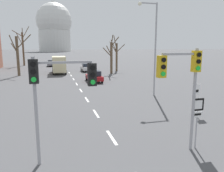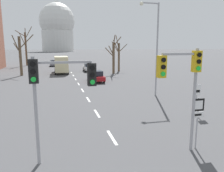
{
  "view_description": "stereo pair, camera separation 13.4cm",
  "coord_description": "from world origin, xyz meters",
  "px_view_note": "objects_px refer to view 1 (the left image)",
  "views": [
    {
      "loc": [
        -2.92,
        -2.18,
        4.89
      ],
      "look_at": [
        -0.27,
        7.6,
        3.07
      ],
      "focal_mm": 35.0,
      "sensor_mm": 36.0,
      "label": 1
    },
    {
      "loc": [
        -2.79,
        -2.21,
        4.89
      ],
      "look_at": [
        -0.27,
        7.6,
        3.07
      ],
      "focal_mm": 35.0,
      "sensor_mm": 36.0,
      "label": 2
    }
  ],
  "objects_px": {
    "speed_limit_sign": "(196,94)",
    "street_lamp_right": "(153,41)",
    "sedan_mid_centre": "(86,67)",
    "delivery_truck": "(59,64)",
    "traffic_signal_near_right": "(184,75)",
    "sedan_near_left": "(94,76)",
    "route_sign_post": "(197,114)",
    "sedan_near_right": "(51,63)",
    "traffic_signal_near_left": "(56,83)"
  },
  "relations": [
    {
      "from": "traffic_signal_near_left",
      "to": "sedan_near_left",
      "type": "height_order",
      "value": "traffic_signal_near_left"
    },
    {
      "from": "sedan_near_left",
      "to": "sedan_near_right",
      "type": "relative_size",
      "value": 0.98
    },
    {
      "from": "speed_limit_sign",
      "to": "delivery_truck",
      "type": "xyz_separation_m",
      "value": [
        -8.79,
        28.49,
        0.16
      ]
    },
    {
      "from": "traffic_signal_near_right",
      "to": "sedan_near_left",
      "type": "height_order",
      "value": "traffic_signal_near_right"
    },
    {
      "from": "street_lamp_right",
      "to": "sedan_mid_centre",
      "type": "xyz_separation_m",
      "value": [
        -3.16,
        23.35,
        -4.64
      ]
    },
    {
      "from": "street_lamp_right",
      "to": "traffic_signal_near_right",
      "type": "bearing_deg",
      "value": -108.69
    },
    {
      "from": "street_lamp_right",
      "to": "delivery_truck",
      "type": "xyz_separation_m",
      "value": [
        -8.47,
        21.78,
        -3.76
      ]
    },
    {
      "from": "route_sign_post",
      "to": "sedan_mid_centre",
      "type": "height_order",
      "value": "route_sign_post"
    },
    {
      "from": "traffic_signal_near_right",
      "to": "route_sign_post",
      "type": "distance_m",
      "value": 2.12
    },
    {
      "from": "speed_limit_sign",
      "to": "sedan_near_right",
      "type": "bearing_deg",
      "value": 103.14
    },
    {
      "from": "delivery_truck",
      "to": "sedan_mid_centre",
      "type": "bearing_deg",
      "value": 16.47
    },
    {
      "from": "sedan_near_left",
      "to": "sedan_near_right",
      "type": "bearing_deg",
      "value": 102.43
    },
    {
      "from": "street_lamp_right",
      "to": "sedan_near_left",
      "type": "xyz_separation_m",
      "value": [
        -3.98,
        10.18,
        -4.67
      ]
    },
    {
      "from": "sedan_near_right",
      "to": "traffic_signal_near_right",
      "type": "bearing_deg",
      "value": -82.86
    },
    {
      "from": "traffic_signal_near_left",
      "to": "speed_limit_sign",
      "type": "bearing_deg",
      "value": 23.64
    },
    {
      "from": "sedan_near_left",
      "to": "sedan_near_right",
      "type": "height_order",
      "value": "sedan_near_left"
    },
    {
      "from": "route_sign_post",
      "to": "sedan_near_right",
      "type": "height_order",
      "value": "route_sign_post"
    },
    {
      "from": "route_sign_post",
      "to": "speed_limit_sign",
      "type": "relative_size",
      "value": 1.12
    },
    {
      "from": "speed_limit_sign",
      "to": "traffic_signal_near_right",
      "type": "bearing_deg",
      "value": -131.5
    },
    {
      "from": "traffic_signal_near_left",
      "to": "delivery_truck",
      "type": "bearing_deg",
      "value": 88.32
    },
    {
      "from": "traffic_signal_near_left",
      "to": "street_lamp_right",
      "type": "distance_m",
      "value": 14.61
    },
    {
      "from": "route_sign_post",
      "to": "sedan_near_right",
      "type": "relative_size",
      "value": 0.58
    },
    {
      "from": "sedan_near_right",
      "to": "sedan_mid_centre",
      "type": "bearing_deg",
      "value": -64.23
    },
    {
      "from": "delivery_truck",
      "to": "street_lamp_right",
      "type": "bearing_deg",
      "value": -68.75
    },
    {
      "from": "sedan_mid_centre",
      "to": "delivery_truck",
      "type": "relative_size",
      "value": 0.58
    },
    {
      "from": "traffic_signal_near_left",
      "to": "sedan_mid_centre",
      "type": "relative_size",
      "value": 1.08
    },
    {
      "from": "sedan_near_left",
      "to": "street_lamp_right",
      "type": "bearing_deg",
      "value": -68.65
    },
    {
      "from": "traffic_signal_near_right",
      "to": "delivery_truck",
      "type": "relative_size",
      "value": 0.67
    },
    {
      "from": "sedan_near_left",
      "to": "sedan_mid_centre",
      "type": "bearing_deg",
      "value": 86.42
    },
    {
      "from": "sedan_near_left",
      "to": "traffic_signal_near_right",
      "type": "bearing_deg",
      "value": -89.71
    },
    {
      "from": "route_sign_post",
      "to": "speed_limit_sign",
      "type": "xyz_separation_m",
      "value": [
        3.29,
        4.68,
        -0.2
      ]
    },
    {
      "from": "sedan_mid_centre",
      "to": "route_sign_post",
      "type": "bearing_deg",
      "value": -89.69
    },
    {
      "from": "sedan_near_right",
      "to": "route_sign_post",
      "type": "bearing_deg",
      "value": -81.81
    },
    {
      "from": "traffic_signal_near_left",
      "to": "speed_limit_sign",
      "type": "xyz_separation_m",
      "value": [
        9.75,
        4.27,
        -1.9
      ]
    },
    {
      "from": "sedan_mid_centre",
      "to": "delivery_truck",
      "type": "distance_m",
      "value": 5.61
    },
    {
      "from": "route_sign_post",
      "to": "delivery_truck",
      "type": "relative_size",
      "value": 0.35
    },
    {
      "from": "street_lamp_right",
      "to": "sedan_near_right",
      "type": "xyz_separation_m",
      "value": [
        -10.01,
        37.54,
        -4.68
      ]
    },
    {
      "from": "delivery_truck",
      "to": "sedan_near_right",
      "type": "bearing_deg",
      "value": 95.58
    },
    {
      "from": "speed_limit_sign",
      "to": "street_lamp_right",
      "type": "relative_size",
      "value": 0.25
    },
    {
      "from": "traffic_signal_near_right",
      "to": "sedan_mid_centre",
      "type": "distance_m",
      "value": 34.91
    },
    {
      "from": "street_lamp_right",
      "to": "sedan_mid_centre",
      "type": "bearing_deg",
      "value": 97.7
    },
    {
      "from": "sedan_mid_centre",
      "to": "street_lamp_right",
      "type": "bearing_deg",
      "value": -82.3
    },
    {
      "from": "traffic_signal_near_right",
      "to": "sedan_near_right",
      "type": "height_order",
      "value": "traffic_signal_near_right"
    },
    {
      "from": "route_sign_post",
      "to": "sedan_near_right",
      "type": "distance_m",
      "value": 49.44
    },
    {
      "from": "street_lamp_right",
      "to": "delivery_truck",
      "type": "distance_m",
      "value": 23.67
    },
    {
      "from": "traffic_signal_near_left",
      "to": "street_lamp_right",
      "type": "relative_size",
      "value": 0.5
    },
    {
      "from": "sedan_near_right",
      "to": "delivery_truck",
      "type": "distance_m",
      "value": 15.86
    },
    {
      "from": "sedan_mid_centre",
      "to": "sedan_near_left",
      "type": "bearing_deg",
      "value": -93.58
    },
    {
      "from": "route_sign_post",
      "to": "sedan_near_left",
      "type": "bearing_deg",
      "value": 92.68
    },
    {
      "from": "traffic_signal_near_left",
      "to": "route_sign_post",
      "type": "xyz_separation_m",
      "value": [
        6.46,
        -0.42,
        -1.7
      ]
    }
  ]
}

